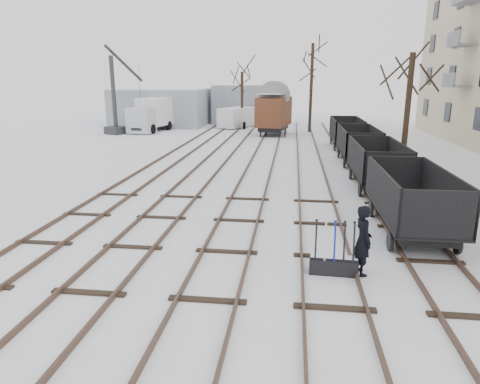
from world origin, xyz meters
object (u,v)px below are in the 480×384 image
at_px(box_van_wagon, 274,111).
at_px(crane, 116,111).
at_px(lorry, 154,114).
at_px(panel_van, 237,117).
at_px(ground_frame, 333,264).
at_px(worker, 363,240).
at_px(freight_wagon_a, 411,209).

bearing_deg(box_van_wagon, crane, -165.41).
bearing_deg(lorry, panel_van, 37.48).
distance_m(lorry, panel_van, 8.93).
xyz_separation_m(ground_frame, worker, (0.75, 0.10, 0.69)).
bearing_deg(freight_wagon_a, lorry, 123.02).
relative_size(worker, box_van_wagon, 0.36).
bearing_deg(panel_van, ground_frame, -54.88).
relative_size(freight_wagon_a, crane, 0.66).
xyz_separation_m(worker, freight_wagon_a, (2.13, 3.51, -0.13)).
bearing_deg(panel_van, crane, -124.31).
bearing_deg(panel_van, worker, -53.69).
height_order(ground_frame, crane, crane).
height_order(freight_wagon_a, box_van_wagon, box_van_wagon).
bearing_deg(lorry, ground_frame, -53.61).
bearing_deg(freight_wagon_a, crane, 129.91).
bearing_deg(lorry, freight_wagon_a, -46.43).
bearing_deg(worker, freight_wagon_a, -45.25).
relative_size(ground_frame, crane, 0.18).
xyz_separation_m(ground_frame, freight_wagon_a, (2.88, 3.61, 0.56)).
distance_m(ground_frame, worker, 1.02).
xyz_separation_m(freight_wagon_a, lorry, (-18.15, 27.93, 0.85)).
height_order(ground_frame, lorry, lorry).
distance_m(ground_frame, box_van_wagon, 30.07).
xyz_separation_m(freight_wagon_a, box_van_wagon, (-5.92, 26.24, 1.40)).
height_order(freight_wagon_a, lorry, lorry).
bearing_deg(worker, ground_frame, 83.59).
bearing_deg(crane, panel_van, 56.20).
relative_size(worker, freight_wagon_a, 0.36).
relative_size(ground_frame, worker, 0.77).
bearing_deg(box_van_wagon, lorry, -177.41).
relative_size(worker, crane, 0.24).
relative_size(ground_frame, panel_van, 0.28).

